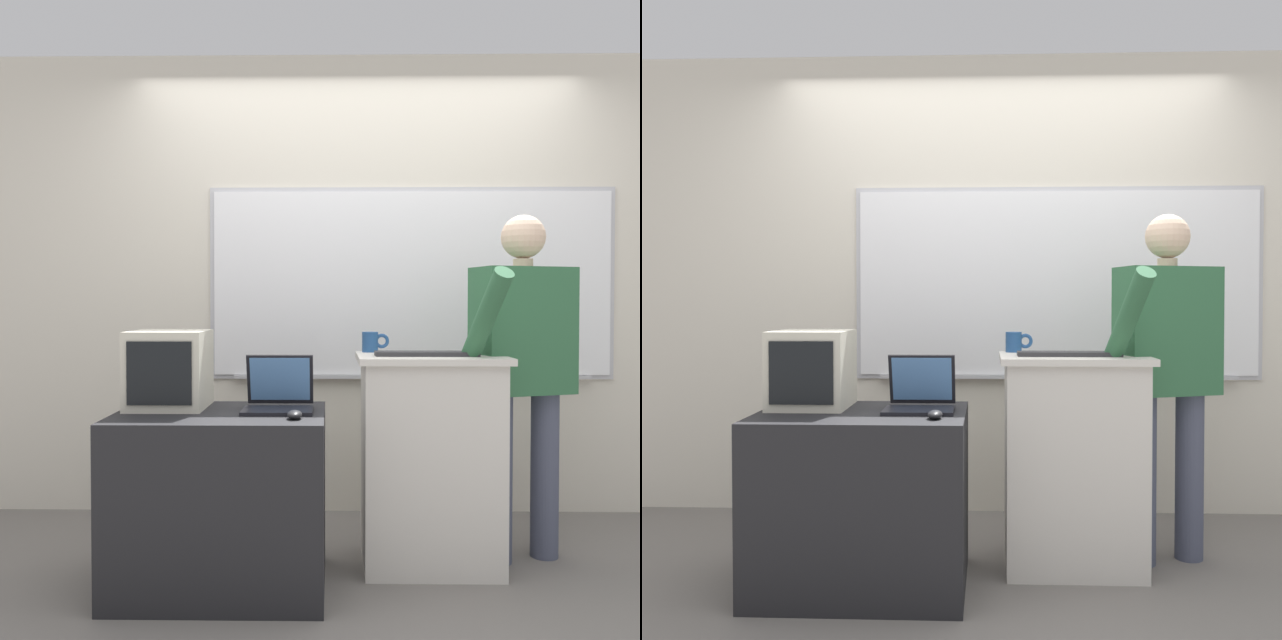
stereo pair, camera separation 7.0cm
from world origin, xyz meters
TOP-DOWN VIEW (x-y plane):
  - ground_plane at (0.00, 0.00)m, footprint 30.00×30.00m
  - back_wall at (0.01, 1.35)m, footprint 6.40×0.17m
  - lectern_podium at (0.30, 0.50)m, footprint 0.66×0.50m
  - side_desk at (-0.62, 0.24)m, footprint 0.88×0.63m
  - person_presenter at (0.74, 0.56)m, footprint 0.62×0.62m
  - laptop at (-0.38, 0.30)m, footprint 0.30×0.28m
  - wireless_keyboard at (0.27, 0.44)m, footprint 0.46×0.12m
  - computer_mouse_by_laptop at (-0.30, 0.08)m, footprint 0.06×0.10m
  - crt_monitor at (-0.86, 0.36)m, footprint 0.33×0.36m
  - coffee_mug at (0.04, 0.68)m, footprint 0.13×0.08m

SIDE VIEW (x-z plane):
  - ground_plane at x=0.00m, z-range 0.00..0.00m
  - side_desk at x=-0.62m, z-range 0.00..0.74m
  - lectern_podium at x=0.30m, z-range 0.00..0.97m
  - computer_mouse_by_laptop at x=-0.30m, z-range 0.74..0.77m
  - laptop at x=-0.38m, z-range 0.69..0.92m
  - crt_monitor at x=-0.86m, z-range 0.74..1.08m
  - person_presenter at x=0.74m, z-range 0.13..1.74m
  - wireless_keyboard at x=0.27m, z-range 0.96..0.98m
  - coffee_mug at x=0.04m, z-range 0.97..1.06m
  - back_wall at x=0.01m, z-range 0.00..2.62m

